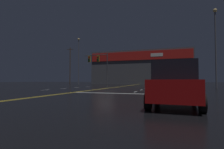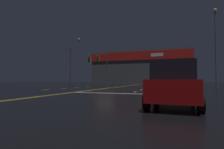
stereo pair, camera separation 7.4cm
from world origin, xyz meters
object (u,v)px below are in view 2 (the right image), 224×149
at_px(traffic_signal_median, 98,62).
at_px(traffic_signal_corner_northeast, 186,72).
at_px(streetlight_median_approach, 79,56).
at_px(parked_car, 173,84).
at_px(streetlight_near_right, 216,38).

distance_m(traffic_signal_median, traffic_signal_corner_northeast, 15.84).
height_order(streetlight_median_approach, parked_car, streetlight_median_approach).
bearing_deg(streetlight_median_approach, streetlight_near_right, -21.62).
xyz_separation_m(traffic_signal_median, streetlight_median_approach, (-12.57, 16.51, 3.65)).
xyz_separation_m(streetlight_median_approach, parked_car, (23.15, -32.76, -6.64)).
distance_m(streetlight_near_right, parked_car, 22.92).
bearing_deg(streetlight_near_right, traffic_signal_median, -163.86).
bearing_deg(parked_car, traffic_signal_corner_northeast, 84.65).
distance_m(traffic_signal_corner_northeast, parked_car, 25.44).
relative_size(traffic_signal_median, traffic_signal_corner_northeast, 1.51).
relative_size(traffic_signal_median, streetlight_near_right, 0.44).
relative_size(traffic_signal_median, parked_car, 1.19).
bearing_deg(traffic_signal_median, traffic_signal_corner_northeast, 34.88).
bearing_deg(traffic_signal_median, streetlight_near_right, 16.14).
xyz_separation_m(traffic_signal_median, streetlight_near_right, (16.81, 4.86, 3.37)).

